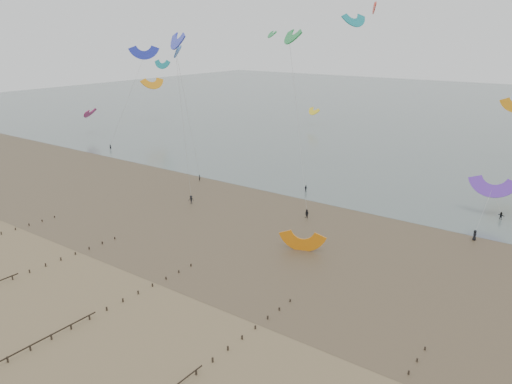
% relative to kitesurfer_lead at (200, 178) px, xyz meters
% --- Properties ---
extents(ground, '(500.00, 500.00, 0.00)m').
position_rel_kitesurfer_lead_xyz_m(ground, '(26.07, -47.20, -0.78)').
color(ground, brown).
rests_on(ground, ground).
extents(sea_and_shore, '(500.00, 665.00, 0.03)m').
position_rel_kitesurfer_lead_xyz_m(sea_and_shore, '(21.99, -12.80, -0.78)').
color(sea_and_shore, '#475654').
rests_on(sea_and_shore, ground).
extents(kitesurfer_lead, '(0.67, 0.67, 1.57)m').
position_rel_kitesurfer_lead_xyz_m(kitesurfer_lead, '(0.00, 0.00, 0.00)').
color(kitesurfer_lead, black).
rests_on(kitesurfer_lead, ground).
extents(kitesurfers, '(142.25, 29.27, 1.88)m').
position_rel_kitesurfer_lead_xyz_m(kitesurfers, '(43.20, 0.60, 0.09)').
color(kitesurfers, black).
rests_on(kitesurfers, ground).
extents(grounded_kite, '(7.79, 6.91, 3.57)m').
position_rel_kitesurfer_lead_xyz_m(grounded_kite, '(40.81, -20.09, -0.78)').
color(grounded_kite, orange).
rests_on(grounded_kite, ground).
extents(kites_airborne, '(254.84, 129.29, 43.15)m').
position_rel_kitesurfer_lead_xyz_m(kites_airborne, '(27.79, 45.79, 19.89)').
color(kites_airborne, blue).
rests_on(kites_airborne, ground).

